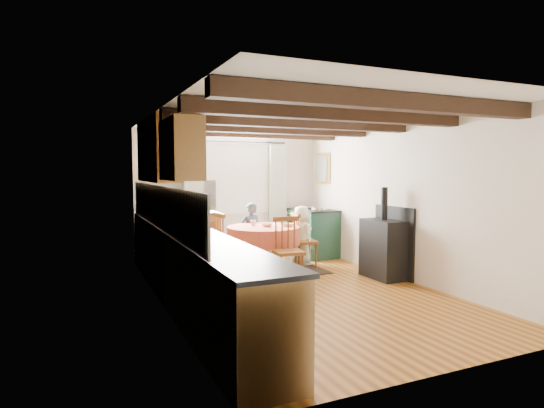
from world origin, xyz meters
name	(u,v)px	position (x,y,z in m)	size (l,w,h in m)	color
floor	(296,291)	(0.00, 0.00, 0.00)	(3.60, 5.50, 0.00)	#A96A1F
ceiling	(296,115)	(0.00, 0.00, 2.40)	(3.60, 5.50, 0.00)	white
wall_back	(231,194)	(0.00, 2.75, 1.20)	(3.60, 0.00, 2.40)	silver
wall_front	(452,228)	(0.00, -2.75, 1.20)	(3.60, 0.00, 2.40)	silver
wall_left	(162,209)	(-1.80, 0.00, 1.20)	(0.00, 5.50, 2.40)	silver
wall_right	(401,201)	(1.80, 0.00, 1.20)	(0.00, 5.50, 2.40)	silver
beam_a	(394,101)	(0.00, -2.00, 2.31)	(3.60, 0.16, 0.16)	black
beam_b	(336,114)	(0.00, -1.00, 2.31)	(3.60, 0.16, 0.16)	black
beam_c	(296,122)	(0.00, 0.00, 2.31)	(3.60, 0.16, 0.16)	black
beam_d	(267,128)	(0.00, 1.00, 2.31)	(3.60, 0.16, 0.16)	black
beam_e	(244,133)	(0.00, 2.00, 2.31)	(3.60, 0.16, 0.16)	black
splash_left	(159,207)	(-1.78, 0.30, 1.20)	(0.02, 4.50, 0.55)	beige
splash_back	(179,196)	(-1.00, 2.73, 1.20)	(1.40, 0.02, 0.55)	beige
base_cabinet_left	(188,269)	(-1.50, 0.00, 0.44)	(0.60, 5.30, 0.88)	olive
base_cabinet_back	(180,239)	(-1.05, 2.45, 0.44)	(1.30, 0.60, 0.88)	olive
worktop_left	(189,232)	(-1.48, 0.00, 0.90)	(0.64, 5.30, 0.04)	black
worktop_back	(180,214)	(-1.05, 2.43, 0.90)	(1.30, 0.64, 0.04)	black
wall_cabinet_glass	(158,150)	(-1.63, 1.20, 1.95)	(0.34, 1.80, 0.90)	olive
wall_cabinet_solid	(181,150)	(-1.63, -0.30, 1.90)	(0.34, 0.90, 0.70)	olive
window_frame	(236,174)	(0.10, 2.73, 1.60)	(1.34, 0.03, 1.54)	white
window_pane	(236,174)	(0.10, 2.74, 1.60)	(1.20, 0.01, 1.40)	white
curtain_left	(194,201)	(-0.75, 2.65, 1.10)	(0.35, 0.10, 2.10)	beige
curtain_right	(278,199)	(0.95, 2.65, 1.10)	(0.35, 0.10, 2.10)	beige
curtain_rod	(237,142)	(0.10, 2.65, 2.20)	(0.03, 0.03, 2.00)	black
wall_picture	(323,168)	(1.77, 2.30, 1.70)	(0.04, 0.50, 0.60)	gold
wall_plate	(281,168)	(1.05, 2.72, 1.70)	(0.30, 0.30, 0.02)	silver
rug	(263,270)	(0.10, 1.39, 0.01)	(1.85, 1.44, 0.01)	black
dining_table	(263,248)	(0.10, 1.39, 0.36)	(1.21, 1.21, 0.73)	#DC6E5A
chair_near	(289,249)	(0.14, 0.51, 0.48)	(0.42, 0.43, 0.97)	brown
chair_left	(210,244)	(-0.79, 1.48, 0.49)	(0.42, 0.44, 0.98)	brown
chair_right	(304,239)	(0.87, 1.37, 0.47)	(0.40, 0.42, 0.93)	brown
aga_range	(313,232)	(1.47, 2.14, 0.46)	(0.65, 1.01, 0.93)	#193E30
cast_iron_stove	(384,233)	(1.58, 0.12, 0.70)	(0.42, 0.70, 1.41)	black
child_far	(251,233)	(0.14, 2.05, 0.54)	(0.40, 0.26, 1.09)	#2F414B
child_right	(302,236)	(0.87, 1.47, 0.52)	(0.51, 0.33, 1.04)	#E8EDC7
bowl_a	(288,225)	(0.50, 1.27, 0.75)	(0.20, 0.20, 0.05)	silver
bowl_b	(267,225)	(0.15, 1.35, 0.76)	(0.18, 0.18, 0.06)	silver
cup	(253,223)	(0.00, 1.58, 0.78)	(0.10, 0.10, 0.09)	silver
canister_tall	(162,207)	(-1.36, 2.47, 1.03)	(0.13, 0.13, 0.22)	#262628
canister_wide	(181,207)	(-1.03, 2.49, 1.02)	(0.17, 0.17, 0.19)	#262628
canister_slim	(191,204)	(-0.87, 2.38, 1.07)	(0.11, 0.11, 0.31)	#262628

